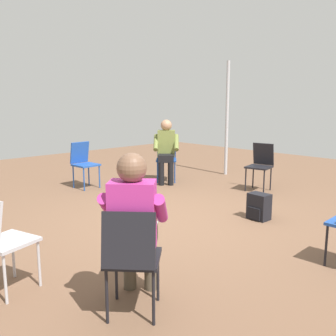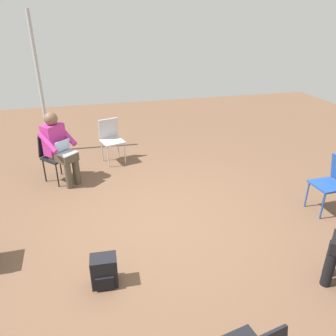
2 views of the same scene
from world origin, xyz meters
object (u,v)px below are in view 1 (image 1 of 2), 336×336
person_with_laptop (135,222)px  backpack_near_laptop_user (259,208)px  chair_northeast (132,255)px  chair_west (261,163)px  chair_southwest (166,156)px  chair_south (84,161)px  person_in_olive (166,148)px

person_with_laptop → backpack_near_laptop_user: (-2.60, -0.53, -0.53)m
backpack_near_laptop_user → chair_northeast: bearing=13.2°
chair_northeast → person_with_laptop: size_ratio=0.69×
chair_northeast → person_with_laptop: bearing=90.0°
chair_northeast → chair_west: same height
chair_southwest → person_with_laptop: bearing=88.1°
chair_northeast → chair_south: same height
chair_northeast → person_with_laptop: 0.26m
person_with_laptop → person_in_olive: bearing=91.0°
chair_west → backpack_near_laptop_user: size_ratio=2.36×
person_in_olive → chair_northeast: bearing=88.0°
chair_south → backpack_near_laptop_user: bearing=99.0°
chair_southwest → chair_south: size_ratio=1.00×
backpack_near_laptop_user → chair_west: bearing=-148.0°
chair_west → backpack_near_laptop_user: chair_west is taller
chair_west → chair_southwest: bearing=9.4°
person_with_laptop → person_in_olive: 4.55m
chair_south → person_with_laptop: bearing=61.0°
chair_south → backpack_near_laptop_user: (-0.69, 3.34, -0.34)m
chair_southwest → backpack_near_laptop_user: size_ratio=2.36×
chair_south → person_in_olive: (-1.41, 0.75, 0.20)m
backpack_near_laptop_user → chair_southwest: bearing=-107.2°
chair_west → chair_south: bearing=31.4°
chair_northeast → chair_south: (-2.04, -3.98, 0.00)m
person_with_laptop → backpack_near_laptop_user: person_with_laptop is taller
chair_west → person_with_laptop: 4.34m
chair_northeast → chair_southwest: same height
person_in_olive → backpack_near_laptop_user: size_ratio=3.44×
chair_west → person_in_olive: (0.77, -1.66, 0.20)m
chair_southwest → chair_northeast: bearing=88.0°
chair_southwest → person_in_olive: 0.26m
chair_southwest → backpack_near_laptop_user: (0.84, 2.71, -0.34)m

